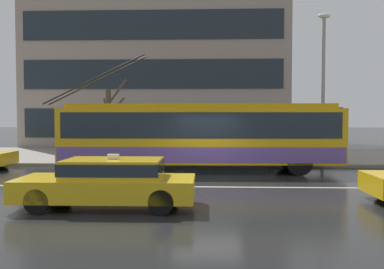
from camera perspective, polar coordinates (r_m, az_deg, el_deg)
name	(u,v)px	position (r m, az deg, el deg)	size (l,w,h in m)	color
ground_plane	(207,181)	(15.14, 2.12, -6.50)	(160.00, 160.00, 0.00)	black
sidewalk_slab	(208,156)	(24.40, 2.21, -2.94)	(80.00, 10.00, 0.14)	gray
lane_centre_line	(207,187)	(13.96, 2.10, -7.25)	(72.00, 0.14, 0.01)	silver
trolleybus	(201,134)	(17.71, 1.22, 0.00)	(12.61, 2.74, 5.02)	gold
taxi_oncoming_near	(109,181)	(10.94, -11.39, -6.27)	(4.57, 1.80, 1.39)	yellow
bus_shelter	(149,124)	(21.24, -5.92, 1.50)	(3.66, 1.83, 2.46)	gray
pedestrian_at_shelter	(270,139)	(22.47, 10.72, -0.65)	(0.49, 0.49, 1.72)	brown
pedestrian_approaching_curb	(117,129)	(20.57, -10.27, 0.75)	(1.36, 1.36, 2.01)	black
street_lamp	(323,76)	(21.12, 17.71, 7.78)	(0.60, 0.32, 7.20)	gray
street_tree_bare	(109,120)	(21.63, -11.35, 1.96)	(1.47, 1.01, 4.18)	#4E4538
office_tower_corner_left	(164,23)	(38.31, -3.95, 15.10)	(20.16, 15.65, 21.51)	#9E8F87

